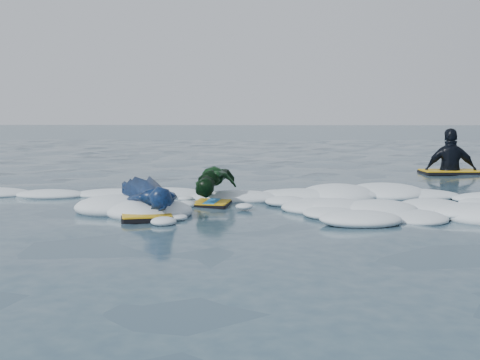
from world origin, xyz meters
The scene contains 5 objects.
ground centered at (0.00, 0.00, 0.00)m, with size 120.00×120.00×0.00m, color #19343E.
foam_band centered at (0.00, 1.03, 0.00)m, with size 12.00×3.10×0.30m, color silver, non-canonical shape.
prone_woman_unit centered at (-0.49, 0.23, 0.21)m, with size 1.16×1.70×0.42m.
prone_child_unit centered at (0.26, 1.17, 0.25)m, with size 0.75×1.33×0.50m.
waiting_rider_unit centered at (4.75, 5.26, 0.05)m, with size 1.23×0.73×1.79m.
Camera 1 is at (0.91, -7.08, 1.23)m, focal length 45.00 mm.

